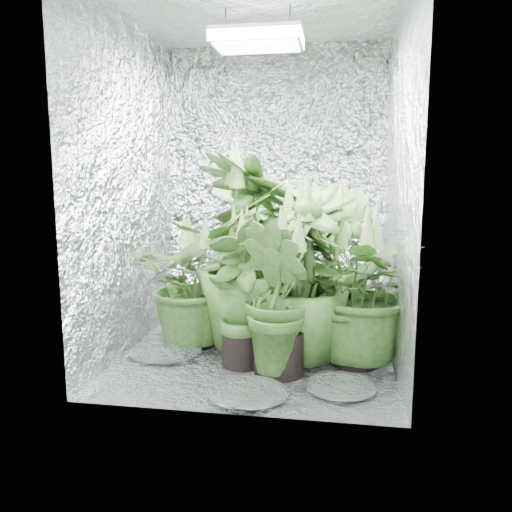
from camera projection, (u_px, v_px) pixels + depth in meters
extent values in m
plane|color=silver|center=(257.00, 354.00, 3.06)|extent=(1.60, 1.60, 0.00)
cube|color=silver|center=(274.00, 187.00, 3.68)|extent=(1.60, 0.02, 2.00)
cube|color=silver|center=(228.00, 194.00, 2.12)|extent=(1.60, 0.02, 2.00)
cube|color=silver|center=(127.00, 189.00, 3.03)|extent=(0.02, 1.60, 2.00)
cube|color=silver|center=(399.00, 190.00, 2.77)|extent=(0.02, 1.60, 2.00)
cube|color=silver|center=(257.00, 6.00, 2.74)|extent=(1.60, 1.60, 0.01)
cube|color=gray|center=(257.00, 39.00, 2.77)|extent=(0.50, 0.30, 0.08)
cube|color=white|center=(257.00, 47.00, 2.77)|extent=(0.46, 0.26, 0.01)
cylinder|color=black|center=(226.00, 20.00, 2.78)|extent=(0.01, 0.01, 0.13)
cylinder|color=black|center=(290.00, 17.00, 2.72)|extent=(0.01, 0.01, 0.13)
cylinder|color=black|center=(195.00, 327.00, 3.20)|extent=(0.26, 0.26, 0.23)
cylinder|color=#452F18|center=(195.00, 312.00, 3.18)|extent=(0.24, 0.24, 0.03)
imported|color=#173B11|center=(194.00, 281.00, 3.15)|extent=(0.79, 0.79, 0.78)
cone|color=olive|center=(193.00, 228.00, 3.10)|extent=(0.08, 0.08, 0.23)
cylinder|color=black|center=(250.00, 307.00, 3.59)|extent=(0.31, 0.31, 0.28)
cylinder|color=#452F18|center=(250.00, 291.00, 3.57)|extent=(0.29, 0.29, 0.03)
imported|color=#173B11|center=(250.00, 247.00, 3.53)|extent=(0.80, 0.80, 1.09)
cone|color=olive|center=(250.00, 179.00, 3.45)|extent=(0.10, 0.10, 0.28)
cylinder|color=black|center=(330.00, 323.00, 3.28)|extent=(0.27, 0.27, 0.24)
cylinder|color=#452F18|center=(331.00, 307.00, 3.26)|extent=(0.25, 0.25, 0.03)
imported|color=#173B11|center=(332.00, 263.00, 3.21)|extent=(0.65, 0.65, 0.99)
cone|color=olive|center=(334.00, 195.00, 3.14)|extent=(0.09, 0.09, 0.24)
cylinder|color=black|center=(250.00, 328.00, 3.12)|extent=(0.31, 0.31, 0.28)
cylinder|color=#452F18|center=(250.00, 309.00, 3.10)|extent=(0.28, 0.28, 0.03)
imported|color=#173B11|center=(250.00, 251.00, 3.04)|extent=(0.93, 0.93, 1.18)
cone|color=olive|center=(249.00, 163.00, 2.96)|extent=(0.10, 0.10, 0.28)
cylinder|color=black|center=(355.00, 343.00, 2.87)|extent=(0.27, 0.27, 0.25)
cylinder|color=#452F18|center=(356.00, 325.00, 2.85)|extent=(0.25, 0.25, 0.03)
imported|color=#173B11|center=(357.00, 287.00, 2.82)|extent=(0.78, 0.78, 0.85)
cone|color=olive|center=(359.00, 223.00, 2.76)|extent=(0.09, 0.09, 0.25)
cylinder|color=black|center=(244.00, 344.00, 2.87)|extent=(0.26, 0.26, 0.23)
cylinder|color=#452F18|center=(244.00, 327.00, 2.86)|extent=(0.24, 0.24, 0.03)
imported|color=#173B11|center=(244.00, 289.00, 2.82)|extent=(0.60, 0.60, 0.83)
cone|color=olive|center=(244.00, 226.00, 2.76)|extent=(0.08, 0.08, 0.23)
cylinder|color=black|center=(279.00, 352.00, 2.73)|extent=(0.27, 0.27, 0.24)
cylinder|color=#452F18|center=(279.00, 333.00, 2.71)|extent=(0.25, 0.25, 0.03)
imported|color=#173B11|center=(279.00, 295.00, 2.68)|extent=(0.60, 0.60, 0.83)
cone|color=olive|center=(280.00, 229.00, 2.62)|extent=(0.09, 0.09, 0.24)
cylinder|color=black|center=(303.00, 340.00, 2.92)|extent=(0.27, 0.27, 0.24)
cylinder|color=#452F18|center=(303.00, 323.00, 2.91)|extent=(0.25, 0.25, 0.03)
imported|color=#173B11|center=(304.00, 273.00, 2.86)|extent=(0.72, 0.72, 1.00)
cone|color=olive|center=(305.00, 195.00, 2.79)|extent=(0.09, 0.09, 0.24)
cylinder|color=black|center=(361.00, 338.00, 3.22)|extent=(0.13, 0.13, 0.08)
cylinder|color=black|center=(362.00, 315.00, 3.20)|extent=(0.12, 0.12, 0.10)
cylinder|color=#4C4C51|center=(354.00, 316.00, 3.19)|extent=(0.10, 0.28, 0.29)
torus|color=#4C4C51|center=(354.00, 316.00, 3.19)|extent=(0.10, 0.29, 0.30)
cube|color=white|center=(289.00, 323.00, 2.66)|extent=(0.06, 0.04, 0.08)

